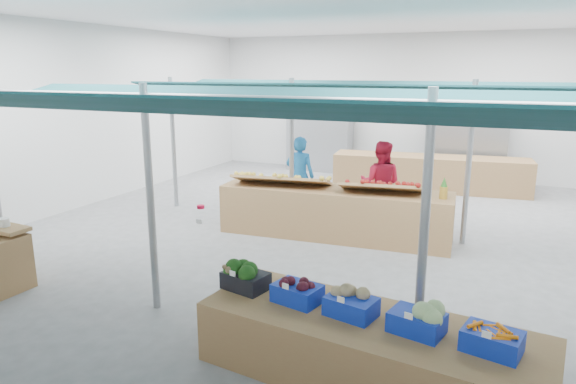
% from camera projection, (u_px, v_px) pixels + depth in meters
% --- Properties ---
extents(floor, '(13.00, 13.00, 0.00)m').
position_uv_depth(floor, '(327.00, 233.00, 10.15)').
color(floor, slate).
rests_on(floor, ground).
extents(hall, '(13.00, 13.00, 13.00)m').
position_uv_depth(hall, '(353.00, 95.00, 10.81)').
color(hall, silver).
rests_on(hall, ground).
extents(pole_grid, '(10.00, 4.60, 3.00)m').
position_uv_depth(pole_grid, '(336.00, 160.00, 7.88)').
color(pole_grid, gray).
rests_on(pole_grid, floor).
extents(awnings, '(9.50, 7.08, 0.30)m').
position_uv_depth(awnings, '(337.00, 96.00, 7.65)').
color(awnings, '#0B3130').
rests_on(awnings, pole_grid).
extents(back_shelving_left, '(2.00, 0.50, 2.00)m').
position_uv_depth(back_shelving_left, '(319.00, 140.00, 16.24)').
color(back_shelving_left, '#B23F33').
rests_on(back_shelving_left, floor).
extents(back_shelving_right, '(2.00, 0.50, 2.00)m').
position_uv_depth(back_shelving_right, '(469.00, 148.00, 14.42)').
color(back_shelving_right, '#B23F33').
rests_on(back_shelving_right, floor).
extents(veg_counter, '(3.62, 1.52, 0.68)m').
position_uv_depth(veg_counter, '(367.00, 350.00, 5.28)').
color(veg_counter, brown).
rests_on(veg_counter, floor).
extents(fruit_counter, '(4.47, 1.43, 0.94)m').
position_uv_depth(fruit_counter, '(334.00, 213.00, 9.89)').
color(fruit_counter, brown).
rests_on(fruit_counter, floor).
extents(far_counter, '(5.17, 1.69, 0.91)m').
position_uv_depth(far_counter, '(430.00, 173.00, 13.75)').
color(far_counter, brown).
rests_on(far_counter, floor).
extents(crate_stack, '(0.51, 0.37, 0.59)m').
position_uv_depth(crate_stack, '(426.00, 364.00, 5.12)').
color(crate_stack, '#0F2BAA').
rests_on(crate_stack, floor).
extents(vendor_left, '(0.68, 0.48, 1.76)m').
position_uv_depth(vendor_left, '(300.00, 176.00, 11.25)').
color(vendor_left, '#1963A3').
rests_on(vendor_left, floor).
extents(vendor_right, '(0.91, 0.74, 1.76)m').
position_uv_depth(vendor_right, '(380.00, 184.00, 10.52)').
color(vendor_right, maroon).
rests_on(vendor_right, floor).
extents(crate_broccoli, '(0.56, 0.45, 0.35)m').
position_uv_depth(crate_broccoli, '(246.00, 276.00, 5.91)').
color(crate_broccoli, black).
rests_on(crate_broccoli, veg_counter).
extents(crate_beets, '(0.56, 0.45, 0.29)m').
position_uv_depth(crate_beets, '(297.00, 290.00, 5.58)').
color(crate_beets, '#0F2BAA').
rests_on(crate_beets, veg_counter).
extents(crate_celeriac, '(0.56, 0.45, 0.31)m').
position_uv_depth(crate_celeriac, '(351.00, 302.00, 5.26)').
color(crate_celeriac, '#0F2BAA').
rests_on(crate_celeriac, veg_counter).
extents(crate_cabbage, '(0.56, 0.45, 0.35)m').
position_uv_depth(crate_cabbage, '(417.00, 317.00, 4.93)').
color(crate_cabbage, '#0F2BAA').
rests_on(crate_cabbage, veg_counter).
extents(crate_carrots, '(0.56, 0.45, 0.29)m').
position_uv_depth(crate_carrots, '(492.00, 340.00, 4.60)').
color(crate_carrots, '#0F2BAA').
rests_on(crate_carrots, veg_counter).
extents(sparrow, '(0.12, 0.09, 0.11)m').
position_uv_depth(sparrow, '(228.00, 269.00, 5.86)').
color(sparrow, brown).
rests_on(sparrow, crate_broccoli).
extents(pole_ribbon, '(0.12, 0.12, 0.28)m').
position_uv_depth(pole_ribbon, '(201.00, 208.00, 7.89)').
color(pole_ribbon, '#B70C2D').
rests_on(pole_ribbon, pole_grid).
extents(apple_heap_yellow, '(1.99, 1.02, 0.27)m').
position_uv_depth(apple_heap_yellow, '(282.00, 178.00, 9.98)').
color(apple_heap_yellow, '#997247').
rests_on(apple_heap_yellow, fruit_counter).
extents(apple_heap_red, '(1.60, 0.95, 0.27)m').
position_uv_depth(apple_heap_red, '(381.00, 185.00, 9.35)').
color(apple_heap_red, '#997247').
rests_on(apple_heap_red, fruit_counter).
extents(pineapple, '(0.14, 0.14, 0.39)m').
position_uv_depth(pineapple, '(444.00, 189.00, 8.99)').
color(pineapple, '#8C6019').
rests_on(pineapple, fruit_counter).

